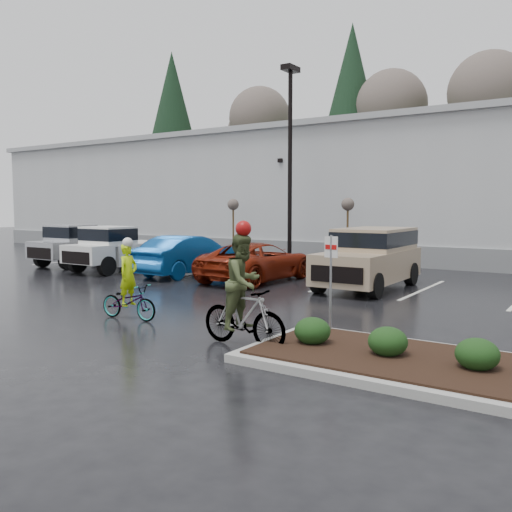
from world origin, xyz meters
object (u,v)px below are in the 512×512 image
Objects in this scene: pickup_silver at (87,245)px; car_blue at (189,255)px; fire_lane_sign at (331,273)px; pickup_white at (124,248)px; car_red at (257,262)px; suv_tan at (368,259)px; cyclist_olive at (244,302)px; lamppost at (290,144)px; sapling_west at (233,208)px; sapling_mid at (348,208)px; cyclist_hivis at (129,294)px.

car_blue is (6.63, -0.24, -0.17)m from pickup_silver.
fire_lane_sign reaches higher than pickup_white.
suv_tan is at bearing -172.55° from car_red.
car_blue is at bearing 48.44° from cyclist_olive.
pickup_white is 1.02× the size of suv_tan.
suv_tan is at bearing -39.15° from lamppost.
sapling_west is at bearing 39.13° from cyclist_olive.
pickup_white is 14.20m from cyclist_olive.
pickup_silver is at bearing -125.39° from sapling_west.
cyclist_olive is at bearing 123.16° from car_red.
sapling_mid is 13.92m from fire_lane_sign.
car_blue is at bearing 145.53° from fire_lane_sign.
sapling_mid is at bearing 18.70° from cyclist_olive.
sapling_mid is at bearing 112.49° from fire_lane_sign.
cyclist_hivis reaches higher than pickup_silver.
sapling_west is at bearing 54.61° from pickup_silver.
pickup_white is 3.53m from car_blue.
cyclist_olive is at bearing 137.42° from car_blue.
cyclist_hivis is at bearing -110.66° from suv_tan.
pickup_silver reaches higher than car_blue.
pickup_silver is 14.12m from suv_tan.
cyclist_olive reaches higher than cyclist_hivis.
car_blue is at bearing -2.12° from pickup_silver.
cyclist_olive reaches higher than car_red.
cyclist_hivis is (2.78, -12.80, -5.04)m from lamppost.
cyclist_hivis reaches higher than pickup_white.
sapling_west is 0.62× the size of pickup_white.
lamppost is 14.04m from cyclist_hivis.
pickup_silver is at bearing 0.77° from car_red.
sapling_west is 15.52m from cyclist_hivis.
cyclist_olive reaches higher than suv_tan.
fire_lane_sign is 11.51m from car_blue.
lamppost is at bearing -71.42° from car_red.
cyclist_hivis is (-5.02, -1.00, -0.76)m from fire_lane_sign.
pickup_white is at bearing -139.59° from sapling_mid.
sapling_west is at bearing 21.35° from cyclist_hivis.
car_blue is at bearing -123.53° from sapling_mid.
cyclist_olive is (6.65, -13.38, -4.78)m from lamppost.
lamppost is 14.78m from fire_lane_sign.
lamppost is 1.76× the size of car_red.
fire_lane_sign is at bearing -83.50° from cyclist_hivis.
cyclist_olive reaches higher than car_blue.
pickup_silver is at bearing 63.48° from cyclist_olive.
lamppost is 2.88× the size of sapling_west.
lamppost reaches higher than sapling_west.
pickup_silver reaches higher than car_red.
fire_lane_sign is 0.43× the size of suv_tan.
fire_lane_sign is 17.46m from pickup_silver.
sapling_mid reaches higher than pickup_silver.
pickup_white is (3.11, -0.49, 0.00)m from pickup_silver.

